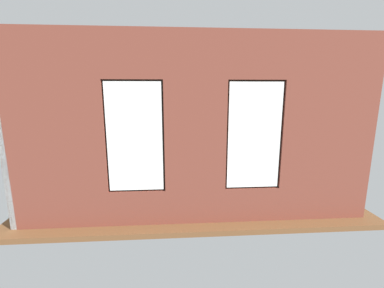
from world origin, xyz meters
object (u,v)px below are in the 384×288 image
(potted_plant_between_couches, at_px, (240,174))
(potted_plant_mid_room_small, at_px, (226,156))
(table_plant_small, at_px, (210,156))
(potted_plant_near_tv, at_px, (90,161))
(cup_ceramic, at_px, (202,162))
(media_console, at_px, (80,171))
(couch_by_window, at_px, (169,192))
(potted_plant_corner_far_left, at_px, (321,173))
(remote_gray, at_px, (192,161))
(tv_flatscreen, at_px, (78,145))
(potted_plant_foreground_right, at_px, (107,141))
(couch_left, at_px, (284,170))
(potted_plant_by_left_couch, at_px, (254,154))
(remote_silver, at_px, (198,162))
(coffee_table, at_px, (198,165))

(potted_plant_between_couches, xyz_separation_m, potted_plant_mid_room_small, (-0.21, -2.47, -0.25))
(table_plant_small, bearing_deg, potted_plant_near_tv, 21.06)
(cup_ceramic, height_order, media_console, media_console)
(media_console, height_order, potted_plant_between_couches, potted_plant_between_couches)
(couch_by_window, xyz_separation_m, potted_plant_corner_far_left, (-3.17, 0.10, 0.36))
(remote_gray, height_order, media_console, media_console)
(media_console, bearing_deg, tv_flatscreen, -90.00)
(remote_gray, relative_size, tv_flatscreen, 0.15)
(remote_gray, bearing_deg, table_plant_small, -138.44)
(media_console, distance_m, potted_plant_mid_room_small, 4.15)
(potted_plant_foreground_right, bearing_deg, couch_by_window, 121.10)
(potted_plant_corner_far_left, distance_m, potted_plant_near_tv, 5.06)
(tv_flatscreen, distance_m, potted_plant_corner_far_left, 5.85)
(table_plant_small, height_order, media_console, table_plant_small)
(couch_left, xyz_separation_m, potted_plant_mid_room_small, (1.33, -1.24, 0.09))
(potted_plant_by_left_couch, bearing_deg, media_console, 10.08)
(potted_plant_near_tv, bearing_deg, potted_plant_corner_far_left, 169.65)
(couch_by_window, height_order, potted_plant_by_left_couch, couch_by_window)
(potted_plant_near_tv, xyz_separation_m, potted_plant_mid_room_small, (-3.50, -1.72, -0.38))
(cup_ceramic, relative_size, potted_plant_corner_far_left, 0.07)
(remote_silver, bearing_deg, couch_by_window, 94.68)
(coffee_table, bearing_deg, cup_ceramic, 129.69)
(remote_gray, bearing_deg, tv_flatscreen, 40.49)
(couch_left, height_order, remote_gray, couch_left)
(potted_plant_corner_far_left, xyz_separation_m, potted_plant_foreground_right, (5.25, -3.55, 0.09))
(couch_by_window, distance_m, couch_left, 3.28)
(couch_left, bearing_deg, potted_plant_corner_far_left, 4.70)
(couch_left, bearing_deg, tv_flatscreen, -96.15)
(remote_silver, bearing_deg, tv_flatscreen, 29.18)
(potted_plant_corner_far_left, bearing_deg, couch_by_window, -1.89)
(potted_plant_mid_room_small, bearing_deg, tv_flatscreen, 11.12)
(remote_gray, bearing_deg, couch_left, -156.82)
(potted_plant_between_couches, bearing_deg, potted_plant_by_left_couch, -113.88)
(media_console, bearing_deg, potted_plant_between_couches, 156.62)
(remote_gray, xyz_separation_m, potted_plant_between_couches, (-0.88, 1.84, 0.22))
(table_plant_small, height_order, potted_plant_by_left_couch, table_plant_small)
(remote_silver, bearing_deg, potted_plant_foreground_right, -2.17)
(cup_ceramic, relative_size, potted_plant_foreground_right, 0.08)
(couch_by_window, bearing_deg, potted_plant_by_left_couch, -135.13)
(coffee_table, bearing_deg, potted_plant_between_couches, 112.38)
(table_plant_small, relative_size, media_console, 0.28)
(tv_flatscreen, bearing_deg, potted_plant_by_left_couch, -169.96)
(table_plant_small, bearing_deg, couch_left, 161.27)
(couch_by_window, relative_size, remote_silver, 12.22)
(remote_gray, height_order, potted_plant_corner_far_left, potted_plant_corner_far_left)
(tv_flatscreen, bearing_deg, potted_plant_corner_far_left, 161.76)
(potted_plant_by_left_couch, distance_m, potted_plant_foreground_right, 4.78)
(table_plant_small, height_order, potted_plant_near_tv, potted_plant_near_tv)
(couch_left, height_order, potted_plant_near_tv, potted_plant_near_tv)
(cup_ceramic, xyz_separation_m, media_console, (3.24, -0.04, -0.19))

